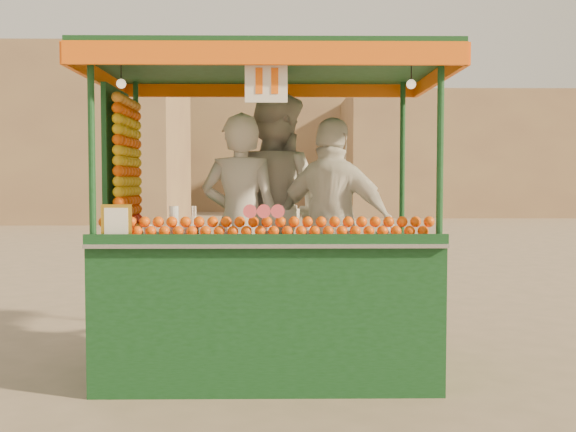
{
  "coord_description": "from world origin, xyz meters",
  "views": [
    {
      "loc": [
        -0.32,
        -4.92,
        1.45
      ],
      "look_at": [
        -0.26,
        0.2,
        1.18
      ],
      "focal_mm": 42.07,
      "sensor_mm": 36.0,
      "label": 1
    }
  ],
  "objects_px": {
    "juice_cart": "(259,272)",
    "vendor_middle": "(275,209)",
    "vendor_left": "(241,223)",
    "vendor_right": "(333,226)"
  },
  "relations": [
    {
      "from": "juice_cart",
      "to": "vendor_middle",
      "type": "xyz_separation_m",
      "value": [
        0.11,
        0.53,
        0.45
      ]
    },
    {
      "from": "vendor_left",
      "to": "vendor_middle",
      "type": "xyz_separation_m",
      "value": [
        0.26,
        0.3,
        0.1
      ]
    },
    {
      "from": "vendor_left",
      "to": "vendor_middle",
      "type": "height_order",
      "value": "vendor_middle"
    },
    {
      "from": "vendor_left",
      "to": "vendor_right",
      "type": "distance_m",
      "value": 0.73
    },
    {
      "from": "vendor_left",
      "to": "vendor_right",
      "type": "height_order",
      "value": "vendor_left"
    },
    {
      "from": "juice_cart",
      "to": "vendor_middle",
      "type": "height_order",
      "value": "juice_cart"
    },
    {
      "from": "juice_cart",
      "to": "vendor_left",
      "type": "height_order",
      "value": "juice_cart"
    },
    {
      "from": "juice_cart",
      "to": "vendor_middle",
      "type": "distance_m",
      "value": 0.71
    },
    {
      "from": "vendor_left",
      "to": "juice_cart",
      "type": "bearing_deg",
      "value": 130.9
    },
    {
      "from": "juice_cart",
      "to": "vendor_left",
      "type": "distance_m",
      "value": 0.45
    }
  ]
}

